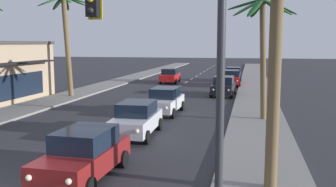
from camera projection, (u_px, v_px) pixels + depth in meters
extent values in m
cube|color=gray|center=(256.00, 102.00, 28.59)|extent=(3.20, 110.00, 0.14)
cube|color=gray|center=(67.00, 96.00, 31.90)|extent=(3.20, 110.00, 0.14)
cube|color=silver|center=(54.00, 161.00, 14.52)|extent=(0.16, 2.00, 0.01)
cube|color=silver|center=(98.00, 135.00, 18.73)|extent=(0.16, 2.00, 0.01)
cube|color=silver|center=(126.00, 118.00, 22.95)|extent=(0.16, 2.00, 0.01)
cube|color=silver|center=(146.00, 107.00, 27.16)|extent=(0.16, 2.00, 0.01)
cube|color=silver|center=(160.00, 98.00, 31.37)|extent=(0.16, 2.00, 0.01)
cube|color=silver|center=(171.00, 92.00, 35.58)|extent=(0.16, 2.00, 0.01)
cube|color=silver|center=(179.00, 86.00, 39.80)|extent=(0.16, 2.00, 0.01)
cube|color=silver|center=(186.00, 82.00, 44.01)|extent=(0.16, 2.00, 0.01)
cube|color=silver|center=(192.00, 79.00, 48.22)|extent=(0.16, 2.00, 0.01)
cube|color=silver|center=(197.00, 76.00, 52.43)|extent=(0.16, 2.00, 0.01)
cube|color=silver|center=(201.00, 74.00, 56.65)|extent=(0.16, 2.00, 0.01)
cube|color=silver|center=(204.00, 72.00, 60.86)|extent=(0.16, 2.00, 0.01)
cube|color=silver|center=(207.00, 70.00, 65.07)|extent=(0.16, 2.00, 0.01)
cube|color=silver|center=(210.00, 68.00, 69.29)|extent=(0.16, 2.00, 0.01)
cube|color=silver|center=(212.00, 67.00, 73.50)|extent=(0.16, 2.00, 0.01)
cube|color=silver|center=(214.00, 65.00, 77.71)|extent=(0.16, 2.00, 0.01)
cylinder|color=#2D2D33|center=(220.00, 85.00, 9.73)|extent=(0.22, 0.22, 6.91)
cube|color=black|center=(92.00, 0.00, 10.15)|extent=(0.32, 0.26, 0.92)
sphere|color=black|center=(91.00, 10.00, 10.05)|extent=(0.17, 0.17, 0.17)
cube|color=yellow|center=(95.00, 0.00, 10.31)|extent=(0.42, 0.03, 1.04)
cube|color=maroon|center=(84.00, 159.00, 12.57)|extent=(1.87, 4.34, 0.72)
cube|color=black|center=(85.00, 138.00, 12.63)|extent=(1.66, 2.24, 0.64)
cylinder|color=black|center=(37.00, 182.00, 11.46)|extent=(0.24, 0.65, 0.64)
cylinder|color=black|center=(123.00, 159.00, 13.78)|extent=(0.24, 0.65, 0.64)
cylinder|color=black|center=(80.00, 156.00, 14.19)|extent=(0.24, 0.65, 0.64)
sphere|color=#F9EFC6|center=(69.00, 182.00, 10.33)|extent=(0.18, 0.18, 0.18)
sphere|color=#F9EFC6|center=(29.00, 178.00, 10.62)|extent=(0.18, 0.18, 0.18)
cube|color=red|center=(125.00, 141.00, 14.48)|extent=(0.24, 0.07, 0.20)
cube|color=red|center=(93.00, 139.00, 14.79)|extent=(0.24, 0.07, 0.20)
cube|color=silver|center=(136.00, 122.00, 18.46)|extent=(1.91, 4.36, 0.72)
cube|color=black|center=(137.00, 108.00, 18.52)|extent=(1.67, 2.25, 0.64)
cylinder|color=black|center=(146.00, 137.00, 16.97)|extent=(0.24, 0.65, 0.64)
cylinder|color=black|center=(110.00, 136.00, 17.28)|extent=(0.24, 0.65, 0.64)
cylinder|color=black|center=(159.00, 124.00, 19.74)|extent=(0.24, 0.65, 0.64)
cylinder|color=black|center=(128.00, 123.00, 20.05)|extent=(0.24, 0.65, 0.64)
sphere|color=#F9EFC6|center=(137.00, 131.00, 16.23)|extent=(0.18, 0.18, 0.18)
sphere|color=#F9EFC6|center=(109.00, 130.00, 16.45)|extent=(0.18, 0.18, 0.18)
cube|color=red|center=(158.00, 113.00, 20.44)|extent=(0.24, 0.07, 0.20)
cube|color=red|center=(135.00, 112.00, 20.67)|extent=(0.24, 0.07, 0.20)
cube|color=silver|center=(165.00, 103.00, 24.33)|extent=(1.84, 4.33, 0.72)
cube|color=black|center=(165.00, 93.00, 24.39)|extent=(1.64, 2.23, 0.64)
cylinder|color=black|center=(173.00, 113.00, 22.81)|extent=(0.23, 0.64, 0.64)
cylinder|color=black|center=(146.00, 112.00, 23.21)|extent=(0.23, 0.64, 0.64)
cylinder|color=black|center=(182.00, 106.00, 25.55)|extent=(0.23, 0.64, 0.64)
cylinder|color=black|center=(157.00, 105.00, 25.95)|extent=(0.23, 0.64, 0.64)
sphere|color=#F9EFC6|center=(166.00, 108.00, 22.09)|extent=(0.18, 0.18, 0.18)
sphere|color=#F9EFC6|center=(146.00, 107.00, 22.37)|extent=(0.18, 0.18, 0.18)
cube|color=red|center=(181.00, 97.00, 26.25)|extent=(0.24, 0.06, 0.20)
cube|color=red|center=(163.00, 97.00, 26.55)|extent=(0.24, 0.06, 0.20)
cube|color=red|center=(170.00, 77.00, 43.42)|extent=(1.90, 4.36, 0.72)
cube|color=black|center=(170.00, 71.00, 43.19)|extent=(1.67, 2.25, 0.64)
cylinder|color=black|center=(165.00, 79.00, 45.01)|extent=(0.24, 0.65, 0.64)
cylinder|color=black|center=(179.00, 79.00, 44.70)|extent=(0.24, 0.65, 0.64)
cylinder|color=black|center=(160.00, 81.00, 42.24)|extent=(0.24, 0.65, 0.64)
cylinder|color=black|center=(175.00, 81.00, 41.93)|extent=(0.24, 0.65, 0.64)
sphere|color=#B2B2AD|center=(168.00, 75.00, 45.64)|extent=(0.18, 0.18, 0.18)
sphere|color=#B2B2AD|center=(178.00, 75.00, 45.41)|extent=(0.18, 0.18, 0.18)
cube|color=red|center=(161.00, 78.00, 41.42)|extent=(0.24, 0.07, 0.20)
cube|color=red|center=(173.00, 78.00, 41.18)|extent=(0.24, 0.07, 0.20)
cube|color=black|center=(223.00, 88.00, 32.76)|extent=(1.90, 4.36, 0.72)
cube|color=black|center=(224.00, 80.00, 32.81)|extent=(1.67, 2.25, 0.64)
cylinder|color=black|center=(232.00, 94.00, 31.23)|extent=(0.24, 0.65, 0.64)
cylinder|color=black|center=(211.00, 94.00, 31.65)|extent=(0.24, 0.65, 0.64)
cylinder|color=black|center=(235.00, 90.00, 33.96)|extent=(0.24, 0.65, 0.64)
cylinder|color=black|center=(215.00, 90.00, 34.38)|extent=(0.24, 0.65, 0.64)
sphere|color=#B2B2AD|center=(228.00, 90.00, 30.51)|extent=(0.18, 0.18, 0.18)
sphere|color=#B2B2AD|center=(213.00, 90.00, 30.81)|extent=(0.18, 0.18, 0.18)
cube|color=red|center=(233.00, 84.00, 34.66)|extent=(0.24, 0.07, 0.20)
cube|color=red|center=(219.00, 84.00, 34.98)|extent=(0.24, 0.07, 0.20)
cube|color=red|center=(231.00, 80.00, 40.32)|extent=(1.87, 4.34, 0.72)
cube|color=black|center=(231.00, 73.00, 40.37)|extent=(1.66, 2.24, 0.64)
cylinder|color=black|center=(239.00, 84.00, 38.82)|extent=(0.24, 0.65, 0.64)
cylinder|color=black|center=(222.00, 84.00, 39.15)|extent=(0.24, 0.65, 0.64)
cylinder|color=black|center=(239.00, 82.00, 41.59)|extent=(0.24, 0.65, 0.64)
cylinder|color=black|center=(224.00, 81.00, 41.91)|extent=(0.24, 0.65, 0.64)
sphere|color=#B2B2AD|center=(237.00, 81.00, 38.08)|extent=(0.18, 0.18, 0.18)
sphere|color=#B2B2AD|center=(225.00, 81.00, 38.31)|extent=(0.18, 0.18, 0.18)
cube|color=red|center=(238.00, 77.00, 42.28)|extent=(0.24, 0.07, 0.20)
cube|color=red|center=(226.00, 77.00, 42.53)|extent=(0.24, 0.07, 0.20)
cube|color=navy|center=(233.00, 75.00, 45.44)|extent=(1.83, 4.33, 0.72)
cube|color=black|center=(233.00, 70.00, 45.49)|extent=(1.63, 2.23, 0.64)
cylinder|color=black|center=(240.00, 80.00, 43.94)|extent=(0.23, 0.64, 0.64)
cylinder|color=black|center=(225.00, 79.00, 44.28)|extent=(0.23, 0.64, 0.64)
cylinder|color=black|center=(240.00, 78.00, 46.69)|extent=(0.23, 0.64, 0.64)
cylinder|color=black|center=(226.00, 77.00, 47.03)|extent=(0.23, 0.64, 0.64)
sphere|color=#B2B2AD|center=(238.00, 76.00, 43.20)|extent=(0.18, 0.18, 0.18)
sphere|color=#B2B2AD|center=(227.00, 76.00, 43.44)|extent=(0.18, 0.18, 0.18)
cube|color=red|center=(239.00, 73.00, 47.39)|extent=(0.24, 0.06, 0.20)
cube|color=red|center=(228.00, 73.00, 47.65)|extent=(0.24, 0.06, 0.20)
cylinder|color=brown|center=(67.00, 48.00, 31.34)|extent=(0.82, 0.42, 8.29)
ellipsoid|color=#236028|center=(77.00, 0.00, 30.82)|extent=(2.24, 0.78, 0.78)
ellipsoid|color=#236028|center=(75.00, 1.00, 31.66)|extent=(1.45, 2.11, 0.75)
ellipsoid|color=#236028|center=(66.00, 3.00, 31.88)|extent=(0.99, 2.11, 1.13)
ellipsoid|color=#236028|center=(58.00, 3.00, 31.64)|extent=(1.92, 1.55, 1.12)
ellipsoid|color=#236028|center=(50.00, 1.00, 30.64)|extent=(2.10, 1.28, 0.99)
ellipsoid|color=#236028|center=(53.00, 0.00, 30.00)|extent=(1.13, 2.15, 0.98)
cylinder|color=brown|center=(274.00, 75.00, 11.09)|extent=(0.40, 0.38, 7.19)
cylinder|color=brown|center=(263.00, 62.00, 21.70)|extent=(0.60, 0.34, 6.93)
ellipsoid|color=#1E5123|center=(280.00, 7.00, 21.34)|extent=(2.11, 0.88, 1.00)
ellipsoid|color=#1E5123|center=(273.00, 6.00, 21.96)|extent=(1.64, 1.91, 0.83)
ellipsoid|color=#1E5123|center=(257.00, 9.00, 22.31)|extent=(1.01, 2.08, 1.03)
ellipsoid|color=#1E5123|center=(244.00, 5.00, 21.84)|extent=(2.18, 1.07, 0.65)
ellipsoid|color=#1E5123|center=(248.00, 7.00, 20.96)|extent=(1.88, 1.48, 1.14)
ellipsoid|color=#1E5123|center=(255.00, 8.00, 20.58)|extent=(1.19, 1.96, 1.22)
ellipsoid|color=#1E5123|center=(277.00, 7.00, 20.58)|extent=(1.84, 1.55, 1.14)
sphere|color=#4C4223|center=(263.00, 0.00, 21.27)|extent=(0.60, 0.60, 0.60)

